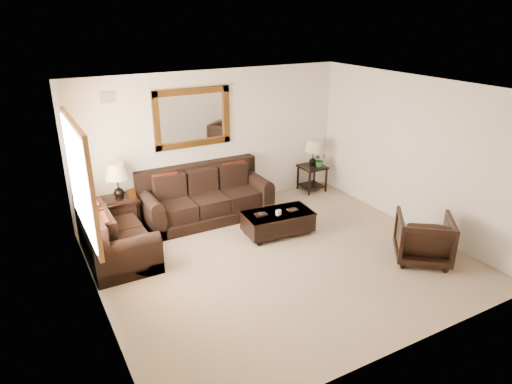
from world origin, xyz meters
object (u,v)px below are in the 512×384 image
loveseat (114,239)px  armchair (424,236)px  end_table_left (118,188)px  coffee_table (278,220)px  end_table_right (313,158)px  sofa (205,200)px

loveseat → armchair: (4.26, -2.40, 0.08)m
end_table_left → coffee_table: (2.39, -1.41, -0.59)m
end_table_right → coffee_table: bearing=-140.7°
loveseat → coffee_table: loveseat is taller
sofa → loveseat: size_ratio=1.46×
sofa → armchair: size_ratio=2.87×
armchair → end_table_right: bearing=-54.2°
sofa → end_table_left: bearing=174.9°
loveseat → end_table_left: 1.08m
loveseat → sofa: bearing=-68.3°
loveseat → coffee_table: (2.73, -0.52, -0.08)m
sofa → end_table_right: 2.64m
sofa → end_table_right: bearing=3.8°
coffee_table → end_table_left: bearing=154.5°
coffee_table → loveseat: bearing=174.1°
end_table_left → sofa: bearing=-5.1°
sofa → end_table_right: (2.61, 0.17, 0.39)m
loveseat → coffee_table: size_ratio=1.31×
end_table_left → coffee_table: 2.84m
sofa → armchair: bearing=-53.0°
end_table_right → armchair: (-0.23, -3.33, -0.33)m
armchair → loveseat: bearing=10.4°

